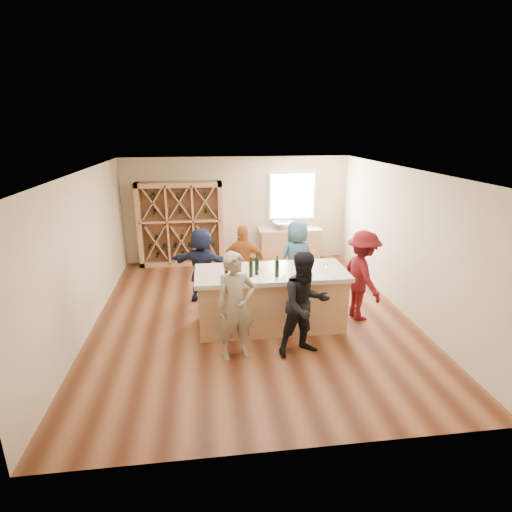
{
  "coord_description": "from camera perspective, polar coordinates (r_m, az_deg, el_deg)",
  "views": [
    {
      "loc": [
        -0.82,
        -7.09,
        3.54
      ],
      "look_at": [
        0.1,
        0.2,
        1.15
      ],
      "focal_mm": 28.0,
      "sensor_mm": 36.0,
      "label": 1
    }
  ],
  "objects": [
    {
      "name": "wine_glass_b",
      "position": [
        6.78,
        4.88,
        -2.51
      ],
      "size": [
        0.07,
        0.07,
        0.18
      ],
      "primitive_type": "cone",
      "rotation": [
        0.0,
        0.0,
        0.06
      ],
      "color": "white",
      "rests_on": "tasting_counter_top"
    },
    {
      "name": "wine_bottle_a",
      "position": [
        6.9,
        -4.28,
        -1.6
      ],
      "size": [
        0.08,
        0.08,
        0.3
      ],
      "primitive_type": "cylinder",
      "rotation": [
        0.0,
        0.0,
        -0.02
      ],
      "color": "black",
      "rests_on": "tasting_counter_top"
    },
    {
      "name": "window_frame",
      "position": [
        10.96,
        5.18,
        8.54
      ],
      "size": [
        1.3,
        0.06,
        1.3
      ],
      "primitive_type": "cube",
      "color": "white",
      "rests_on": "wall_back"
    },
    {
      "name": "wine_bottle_b",
      "position": [
        6.77,
        -3.12,
        -2.05
      ],
      "size": [
        0.08,
        0.08,
        0.28
      ],
      "primitive_type": "cylinder",
      "rotation": [
        0.0,
        0.0,
        0.21
      ],
      "color": "black",
      "rests_on": "tasting_counter_top"
    },
    {
      "name": "wine_bottle_d",
      "position": [
        6.82,
        -0.73,
        -1.91
      ],
      "size": [
        0.08,
        0.08,
        0.27
      ],
      "primitive_type": "cylinder",
      "rotation": [
        0.0,
        0.0,
        0.31
      ],
      "color": "black",
      "rests_on": "tasting_counter_top"
    },
    {
      "name": "wine_glass_a",
      "position": [
        6.69,
        0.52,
        -2.77
      ],
      "size": [
        0.07,
        0.07,
        0.17
      ],
      "primitive_type": "cone",
      "rotation": [
        0.0,
        0.0,
        -0.04
      ],
      "color": "white",
      "rests_on": "tasting_counter_top"
    },
    {
      "name": "tasting_menu_c",
      "position": [
        6.96,
        9.57,
        -2.93
      ],
      "size": [
        0.24,
        0.33,
        0.0
      ],
      "primitive_type": "cube",
      "rotation": [
        0.0,
        0.0,
        -0.01
      ],
      "color": "white",
      "rests_on": "tasting_counter_top"
    },
    {
      "name": "sink",
      "position": [
        10.79,
        3.81,
        4.43
      ],
      "size": [
        0.54,
        0.54,
        0.19
      ],
      "primitive_type": "imported",
      "color": "silver",
      "rests_on": "back_counter_top"
    },
    {
      "name": "back_counter_top",
      "position": [
        10.86,
        4.84,
        3.82
      ],
      "size": [
        1.7,
        0.62,
        0.06
      ],
      "primitive_type": "cube",
      "color": "#BAAD99",
      "rests_on": "back_counter_base"
    },
    {
      "name": "wine_bottle_e",
      "position": [
        6.93,
        0.14,
        -1.46
      ],
      "size": [
        0.1,
        0.1,
        0.3
      ],
      "primitive_type": "cylinder",
      "rotation": [
        0.0,
        0.0,
        0.35
      ],
      "color": "black",
      "rests_on": "tasting_counter_top"
    },
    {
      "name": "tasting_menu_b",
      "position": [
        6.84,
        4.45,
        -3.14
      ],
      "size": [
        0.29,
        0.33,
        0.0
      ],
      "primitive_type": "cube",
      "rotation": [
        0.0,
        0.0,
        -0.4
      ],
      "color": "white",
      "rests_on": "tasting_counter_top"
    },
    {
      "name": "person_far_right",
      "position": [
        8.58,
        5.84,
        -0.45
      ],
      "size": [
        0.94,
        0.75,
        1.67
      ],
      "primitive_type": "imported",
      "rotation": [
        0.0,
        0.0,
        3.44
      ],
      "color": "#335972",
      "rests_on": "floor"
    },
    {
      "name": "wall_front",
      "position": [
        4.22,
        5.16,
        -12.55
      ],
      "size": [
        6.0,
        0.1,
        2.8
      ],
      "primitive_type": "cube",
      "color": "#C2B28D",
      "rests_on": "ground"
    },
    {
      "name": "tasting_counter_top",
      "position": [
        7.16,
        2.18,
        -2.45
      ],
      "size": [
        2.72,
        1.12,
        0.08
      ],
      "primitive_type": "cube",
      "color": "#BAAD99",
      "rests_on": "tasting_counter_base"
    },
    {
      "name": "wine_bottle_f",
      "position": [
        6.83,
        3.02,
        -1.81
      ],
      "size": [
        0.07,
        0.07,
        0.3
      ],
      "primitive_type": "cylinder",
      "color": "black",
      "rests_on": "tasting_counter_top"
    },
    {
      "name": "wine_glass_d",
      "position": [
        7.08,
        6.18,
        -1.75
      ],
      "size": [
        0.07,
        0.07,
        0.16
      ],
      "primitive_type": "cone",
      "rotation": [
        0.0,
        0.0,
        -0.12
      ],
      "color": "white",
      "rests_on": "tasting_counter_top"
    },
    {
      "name": "tasting_counter_base",
      "position": [
        7.37,
        2.13,
        -6.38
      ],
      "size": [
        2.6,
        1.0,
        1.0
      ],
      "primitive_type": "cube",
      "color": "#B07D54",
      "rests_on": "floor"
    },
    {
      "name": "person_far_left",
      "position": [
        8.37,
        -7.65,
        -1.29
      ],
      "size": [
        1.57,
        1.0,
        1.6
      ],
      "primitive_type": "imported",
      "rotation": [
        0.0,
        0.0,
        2.8
      ],
      "color": "#191E38",
      "rests_on": "floor"
    },
    {
      "name": "person_near_left",
      "position": [
        6.26,
        -2.92,
        -7.2
      ],
      "size": [
        0.74,
        0.62,
        1.76
      ],
      "primitive_type": "imported",
      "rotation": [
        0.0,
        0.0,
        0.26
      ],
      "color": "gray",
      "rests_on": "floor"
    },
    {
      "name": "back_counter_base",
      "position": [
        10.98,
        4.77,
        1.5
      ],
      "size": [
        1.6,
        0.58,
        0.86
      ],
      "primitive_type": "cube",
      "color": "#B07D54",
      "rests_on": "floor"
    },
    {
      "name": "wall_left",
      "position": [
        7.74,
        -23.61,
        0.4
      ],
      "size": [
        0.1,
        7.0,
        2.8
      ],
      "primitive_type": "cube",
      "color": "#C2B28D",
      "rests_on": "ground"
    },
    {
      "name": "window_pane",
      "position": [
        10.93,
        5.22,
        8.51
      ],
      "size": [
        1.18,
        0.01,
        1.18
      ],
      "primitive_type": "cube",
      "color": "white",
      "rests_on": "wall_back"
    },
    {
      "name": "wine_rack",
      "position": [
        10.67,
        -10.68,
        4.48
      ],
      "size": [
        2.2,
        0.45,
        2.2
      ],
      "primitive_type": "cube",
      "color": "#B07D54",
      "rests_on": "floor"
    },
    {
      "name": "wall_back",
      "position": [
        10.89,
        -2.75,
        6.66
      ],
      "size": [
        6.0,
        0.1,
        2.8
      ],
      "primitive_type": "cube",
      "color": "#C2B28D",
      "rests_on": "ground"
    },
    {
      "name": "person_near_right",
      "position": [
        6.39,
        7.02,
        -6.91
      ],
      "size": [
        0.93,
        0.65,
        1.73
      ],
      "primitive_type": "imported",
      "rotation": [
        0.0,
        0.0,
        0.24
      ],
      "color": "black",
      "rests_on": "floor"
    },
    {
      "name": "person_server",
      "position": [
        7.78,
        14.91,
        -2.72
      ],
      "size": [
        0.67,
        1.18,
        1.73
      ],
      "primitive_type": "imported",
      "rotation": [
        0.0,
        0.0,
        1.71
      ],
      "color": "#590F14",
      "rests_on": "floor"
    },
    {
      "name": "floor",
      "position": [
        8.0,
        -0.54,
        -8.68
      ],
      "size": [
        6.0,
        7.0,
        0.1
      ],
      "primitive_type": "cube",
      "color": "brown",
      "rests_on": "ground"
    },
    {
      "name": "faucet",
      "position": [
        10.95,
        3.64,
        4.94
      ],
      "size": [
        0.02,
        0.02,
        0.3
      ],
      "primitive_type": "cylinder",
      "color": "silver",
      "rests_on": "back_counter_top"
    },
    {
      "name": "wine_bottle_c",
      "position": [
        6.96,
        -2.46,
        -1.25
      ],
      "size": [
        0.09,
        0.09,
        0.34
      ],
      "primitive_type": "cylinder",
      "rotation": [
        0.0,
        0.0,
        0.09
      ],
      "color": "black",
      "rests_on": "tasting_counter_top"
    },
    {
      "name": "wall_right",
      "position": [
        8.36,
        20.69,
        1.99
      ],
      "size": [
        0.1,
        7.0,
        2.8
      ],
      "primitive_type": "cube",
      "color": "#C2B28D",
      "rests_on": "ground"
    },
    {
      "name": "wine_glass_e",
      "position": [
        7.04,
        9.94,
        -1.86
      ],
      "size": [
        0.09,
        0.09,
        0.2
      ],
      "primitive_type": "cone",
      "rotation": [
        0.0,
        0.0,
        0.3
      ],
      "color": "white",
      "rests_on": "tasting_counter_top"
    },
    {
      "name": "ceiling",
      "position": [
        7.18,
        -0.61,
        12.48
      ],
      "size": [
        6.0,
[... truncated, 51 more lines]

